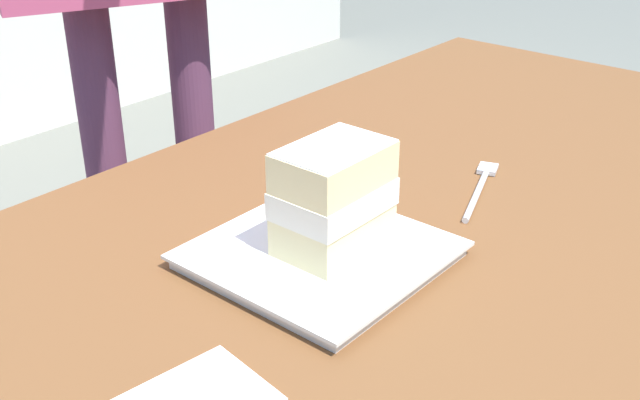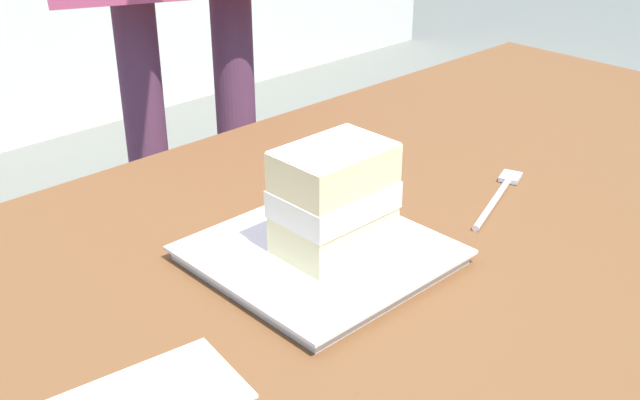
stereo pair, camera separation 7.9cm
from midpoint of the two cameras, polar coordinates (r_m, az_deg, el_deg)
name	(u,v)px [view 2 (the right image)]	position (r m, az deg, el deg)	size (l,w,h in m)	color
patio_table	(489,336)	(0.87, 14.88, -9.71)	(1.55, 1.02, 0.68)	brown
dessert_plate	(320,255)	(0.82, 2.76, -4.11)	(0.23, 0.23, 0.02)	white
cake_slice	(334,199)	(0.79, 3.88, 0.04)	(0.12, 0.08, 0.11)	beige
dessert_fork	(499,195)	(0.99, 15.18, 0.33)	(0.17, 0.07, 0.01)	silver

